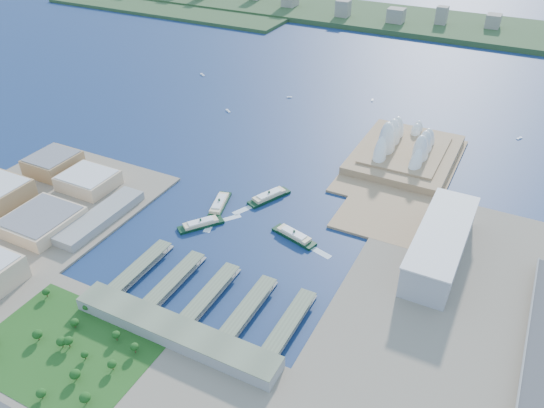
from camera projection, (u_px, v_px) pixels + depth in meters
The scene contains 22 objects.
ground at pixel (238, 249), 571.65m from camera, with size 3000.00×3000.00×0.00m, color #0F2849.
south_land at pixel (104, 396), 415.28m from camera, with size 720.00×180.00×3.00m, color gray.
east_land at pixel (456, 363), 442.52m from camera, with size 240.00×500.00×3.00m, color gray.
peninsula at pixel (402, 165), 722.50m from camera, with size 135.00×220.00×3.00m, color #987853.
far_shore at pixel (440, 24), 1294.16m from camera, with size 2200.00×260.00×12.00m, color #2D4926.
opera_house at pixel (408, 138), 721.37m from camera, with size 134.00×180.00×58.00m, color white, non-canonical shape.
toaster_building at pixel (440, 244), 545.39m from camera, with size 45.00×155.00×35.00m, color #97979C.
expressway at pixel (535, 394), 408.18m from camera, with size 26.00×340.00×11.85m, color gray, non-canonical shape.
west_buildings at pixel (18, 209), 605.73m from camera, with size 200.00×280.00×27.00m, color #A37D51, non-canonical shape.
ferry_wharves at pixel (212, 293), 508.20m from camera, with size 184.00×90.00×9.30m, color #5D684F, non-canonical shape.
terminal_building at pixel (175, 332), 460.97m from camera, with size 200.00×28.00×12.00m, color gray.
park at pixel (64, 343), 447.65m from camera, with size 150.00×110.00×16.00m, color #194714, non-canonical shape.
far_skyline at pixel (441, 12), 1260.79m from camera, with size 1900.00×140.00×55.00m, color gray, non-canonical shape.
ferry_a at pixel (219, 203), 637.07m from camera, with size 14.71×57.79×10.93m, color black, non-canonical shape.
ferry_b at pixel (269, 195), 651.75m from camera, with size 14.75×57.93×10.95m, color black, non-canonical shape.
ferry_c at pixel (201, 223), 603.73m from camera, with size 13.50×53.04×10.03m, color black, non-canonical shape.
ferry_d at pixel (294, 234), 585.22m from camera, with size 13.98×54.92×10.39m, color black, non-canonical shape.
boat_a at pixel (228, 111), 874.41m from camera, with size 3.32×13.26×2.56m, color white, non-canonical shape.
boat_b at pixel (289, 97), 923.02m from camera, with size 3.10×8.86×2.39m, color white, non-canonical shape.
boat_c at pixel (519, 138), 790.84m from camera, with size 3.10×10.64×2.39m, color white, non-canonical shape.
boat_d at pixel (202, 75), 1016.31m from camera, with size 3.46×15.82×2.67m, color white, non-canonical shape.
boat_e at pixel (372, 100), 912.09m from camera, with size 3.10×9.75×2.39m, color white, non-canonical shape.
Camera 1 is at (237.38, -382.86, 357.11)m, focal length 35.00 mm.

